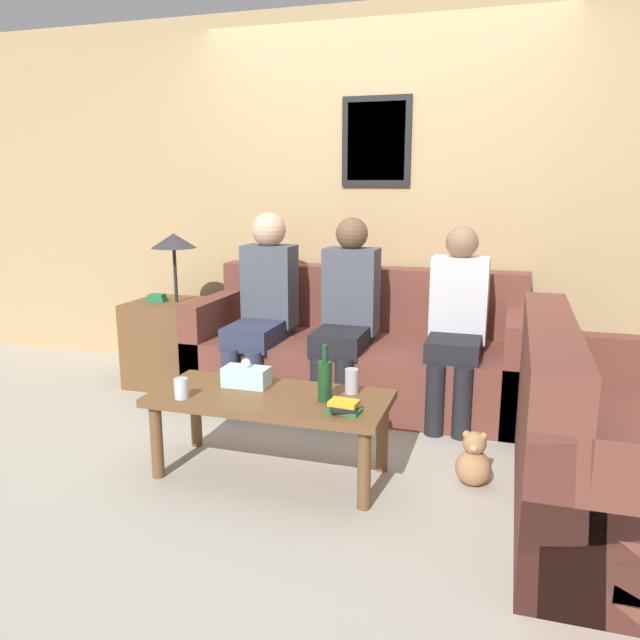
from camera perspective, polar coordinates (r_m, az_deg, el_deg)
ground_plane at (r=3.79m, az=1.57°, el=-9.58°), size 16.00×16.00×0.00m
wall_back at (r=4.49m, az=5.18°, el=10.85°), size 9.00×0.08×2.60m
couch_main at (r=4.19m, az=3.56°, el=-3.22°), size 2.14×0.89×0.85m
couch_side at (r=2.97m, az=25.40°, el=-11.08°), size 0.89×1.52×0.85m
coffee_table at (r=3.08m, az=-4.57°, el=-7.83°), size 1.16×0.52×0.41m
side_table_with_lamp at (r=4.60m, az=-13.48°, el=-1.48°), size 0.52×0.52×1.08m
wine_bottle at (r=2.93m, az=0.45°, el=-5.49°), size 0.07×0.07×0.27m
drinking_glass at (r=3.06m, az=-12.57°, el=-6.12°), size 0.07×0.07×0.10m
book_stack at (r=2.81m, az=2.21°, el=-7.94°), size 0.16×0.13×0.06m
soda_can at (r=3.06m, az=2.91°, el=-5.60°), size 0.07×0.07×0.12m
tissue_box at (r=3.18m, az=-6.76°, el=-5.12°), size 0.23×0.12×0.15m
person_left at (r=4.13m, az=-5.21°, el=1.80°), size 0.34×0.66×1.23m
person_middle at (r=3.94m, az=2.46°, el=1.08°), size 0.34×0.62×1.21m
person_right at (r=3.83m, az=12.42°, el=0.15°), size 0.34×0.58×1.17m
teddy_bear at (r=3.14m, az=13.86°, el=-12.47°), size 0.17×0.17×0.27m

